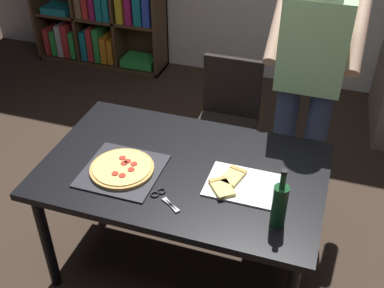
# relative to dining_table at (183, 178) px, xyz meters

# --- Properties ---
(ground_plane) EXTENTS (12.00, 12.00, 0.00)m
(ground_plane) POSITION_rel_dining_table_xyz_m (0.00, 0.00, -0.67)
(ground_plane) COLOR #38281E
(dining_table) EXTENTS (1.50, 0.95, 0.75)m
(dining_table) POSITION_rel_dining_table_xyz_m (0.00, 0.00, 0.00)
(dining_table) COLOR black
(dining_table) RESTS_ON ground_plane
(chair_far_side) EXTENTS (0.42, 0.42, 0.90)m
(chair_far_side) POSITION_rel_dining_table_xyz_m (0.00, 0.96, -0.16)
(chair_far_side) COLOR black
(chair_far_side) RESTS_ON ground_plane
(person_serving_pizza) EXTENTS (0.55, 0.54, 1.75)m
(person_serving_pizza) POSITION_rel_dining_table_xyz_m (0.54, 0.74, 0.33)
(person_serving_pizza) COLOR #38476B
(person_serving_pizza) RESTS_ON ground_plane
(pepperoni_pizza_on_tray) EXTENTS (0.40, 0.40, 0.04)m
(pepperoni_pizza_on_tray) POSITION_rel_dining_table_xyz_m (-0.29, -0.14, 0.09)
(pepperoni_pizza_on_tray) COLOR #2D2D33
(pepperoni_pizza_on_tray) RESTS_ON dining_table
(pizza_slices_on_towel) EXTENTS (0.36, 0.29, 0.03)m
(pizza_slices_on_towel) POSITION_rel_dining_table_xyz_m (0.31, -0.05, 0.09)
(pizza_slices_on_towel) COLOR white
(pizza_slices_on_towel) RESTS_ON dining_table
(wine_bottle) EXTENTS (0.07, 0.07, 0.32)m
(wine_bottle) POSITION_rel_dining_table_xyz_m (0.55, -0.26, 0.20)
(wine_bottle) COLOR #194723
(wine_bottle) RESTS_ON dining_table
(kitchen_scissors) EXTENTS (0.19, 0.15, 0.01)m
(kitchen_scissors) POSITION_rel_dining_table_xyz_m (-0.02, -0.26, 0.08)
(kitchen_scissors) COLOR silver
(kitchen_scissors) RESTS_ON dining_table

